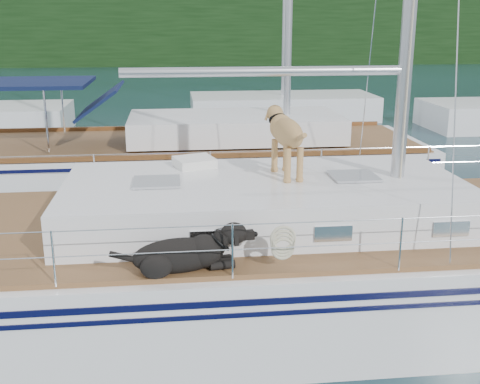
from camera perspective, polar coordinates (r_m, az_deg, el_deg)
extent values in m
plane|color=black|center=(8.44, -3.28, -10.98)|extent=(120.00, 120.00, 0.00)
cube|color=black|center=(52.52, -6.30, 15.12)|extent=(90.00, 3.00, 6.00)
cube|color=#595147|center=(53.81, -6.23, 12.58)|extent=(92.00, 1.00, 1.20)
cube|color=white|center=(8.23, -3.34, -7.88)|extent=(12.00, 3.80, 1.40)
cube|color=brown|center=(7.96, -3.42, -3.07)|extent=(11.52, 3.50, 0.06)
cube|color=white|center=(7.94, 2.31, -0.78)|extent=(5.20, 2.50, 0.55)
cylinder|color=silver|center=(7.63, 2.46, 11.35)|extent=(3.60, 0.12, 0.12)
cylinder|color=silver|center=(6.12, -2.60, -3.21)|extent=(10.56, 0.01, 0.01)
cylinder|color=silver|center=(9.48, -4.07, 3.77)|extent=(10.56, 0.01, 0.01)
cube|color=#1E31BE|center=(9.23, -7.06, -0.09)|extent=(0.74, 0.60, 0.05)
cube|color=white|center=(8.57, -4.33, 2.82)|extent=(0.64, 0.59, 0.14)
torus|color=beige|center=(6.36, 4.10, -4.38)|extent=(0.35, 0.11, 0.35)
cube|color=white|center=(14.02, -5.35, 2.05)|extent=(11.00, 3.50, 1.30)
cube|color=brown|center=(13.88, -5.42, 4.66)|extent=(10.56, 3.29, 0.06)
cube|color=white|center=(13.88, -0.47, 6.20)|extent=(4.80, 2.30, 0.55)
cube|color=#101942|center=(13.99, -18.99, 9.76)|extent=(2.40, 2.30, 0.08)
cube|color=white|center=(24.16, 4.05, 7.90)|extent=(7.20, 3.00, 1.10)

